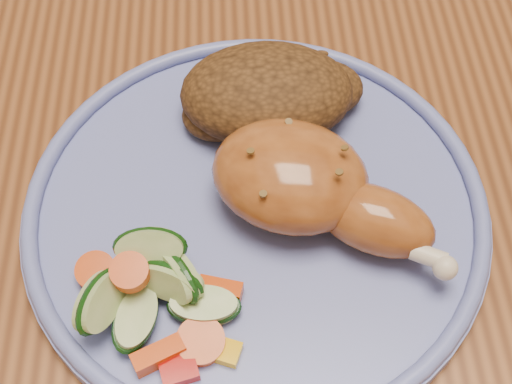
# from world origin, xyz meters

# --- Properties ---
(dining_table) EXTENTS (0.90, 1.40, 0.75)m
(dining_table) POSITION_xyz_m (0.00, 0.00, 0.67)
(dining_table) COLOR brown
(dining_table) RESTS_ON ground
(plate) EXTENTS (0.28, 0.28, 0.01)m
(plate) POSITION_xyz_m (-0.08, -0.12, 0.76)
(plate) COLOR #606BB2
(plate) RESTS_ON dining_table
(plate_rim) EXTENTS (0.28, 0.28, 0.01)m
(plate_rim) POSITION_xyz_m (-0.08, -0.12, 0.77)
(plate_rim) COLOR #606BB2
(plate_rim) RESTS_ON plate
(chicken_leg) EXTENTS (0.14, 0.12, 0.05)m
(chicken_leg) POSITION_xyz_m (-0.05, -0.12, 0.79)
(chicken_leg) COLOR #A25622
(chicken_leg) RESTS_ON plate
(rice_pilaf) EXTENTS (0.12, 0.08, 0.05)m
(rice_pilaf) POSITION_xyz_m (-0.07, -0.04, 0.78)
(rice_pilaf) COLOR #4F2F13
(rice_pilaf) RESTS_ON plate
(vegetable_pile) EXTENTS (0.10, 0.09, 0.05)m
(vegetable_pile) POSITION_xyz_m (-0.14, -0.18, 0.78)
(vegetable_pile) COLOR #A50A05
(vegetable_pile) RESTS_ON plate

